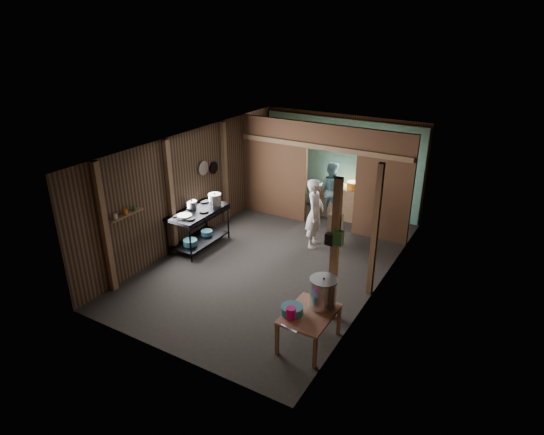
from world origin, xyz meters
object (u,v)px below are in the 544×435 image
Objects in this scene: gas_range at (199,229)px; stock_pot at (323,293)px; cook at (315,213)px; prep_table at (309,328)px; yellow_tub at (353,185)px; pink_bucket at (291,313)px; stove_pot_large at (215,200)px.

stock_pot reaches higher than gas_range.
gas_range is 0.94× the size of cook.
yellow_tub is at bearing 103.84° from prep_table.
pink_bucket is 0.59× the size of yellow_tub.
pink_bucket is at bearing -118.28° from stock_pot.
pink_bucket is (3.35, -2.56, -0.35)m from stove_pot_large.
stove_pot_large is 0.95× the size of yellow_tub.
cook is (2.11, 0.92, -0.22)m from stove_pot_large.
pink_bucket is 0.12× the size of cook.
stock_pot reaches higher than pink_bucket.
prep_table is at bearing -166.50° from cook.
stove_pot_large is 1.62× the size of pink_bucket.
gas_range is at bearing 110.28° from cook.
cook reaches higher than gas_range.
stove_pot_large is 4.23m from pink_bucket.
stock_pot is 3.32m from cook.
cook is (-1.24, 3.49, 0.13)m from pink_bucket.
stove_pot_large reaches higher than stock_pot.
pink_bucket is at bearing -37.46° from stove_pot_large.
stove_pot_large is (-3.54, 2.30, 0.74)m from prep_table.
yellow_tub is (-1.36, 4.84, 0.10)m from stock_pot.
prep_table is (3.71, -1.86, -0.15)m from gas_range.
stock_pot is at bearing -29.02° from stove_pot_large.
cook reaches higher than stock_pot.
stove_pot_large is 3.63m from yellow_tub.
prep_table is 3.56m from cook.
stove_pot_large reaches higher than pink_bucket.
gas_range is 4.73× the size of yellow_tub.
yellow_tub is at bearing 105.70° from stock_pot.
pink_bucket is (-0.29, -0.55, -0.15)m from stock_pot.
prep_table is 4.28m from stove_pot_large.
gas_range is at bearing 153.35° from prep_table.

